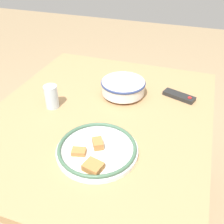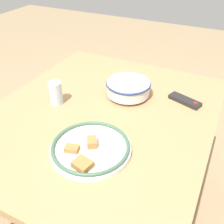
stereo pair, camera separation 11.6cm
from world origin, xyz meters
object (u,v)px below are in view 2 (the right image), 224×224
at_px(noodle_bowl, 128,88).
at_px(drinking_glass, 56,93).
at_px(food_plate, 90,148).
at_px(tv_remote, 185,101).

height_order(noodle_bowl, drinking_glass, drinking_glass).
distance_m(noodle_bowl, drinking_glass, 0.36).
height_order(noodle_bowl, food_plate, noodle_bowl).
distance_m(food_plate, drinking_glass, 0.39).
bearing_deg(food_plate, tv_remote, 154.12).
distance_m(tv_remote, drinking_glass, 0.63).
xyz_separation_m(food_plate, tv_remote, (-0.51, 0.25, -0.01)).
bearing_deg(drinking_glass, noodle_bowl, 126.75).
bearing_deg(tv_remote, drinking_glass, -44.29).
bearing_deg(tv_remote, noodle_bowl, -57.36).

